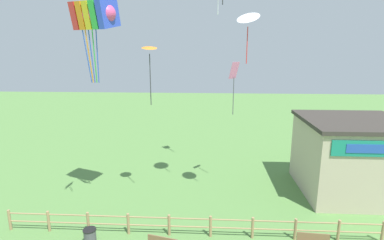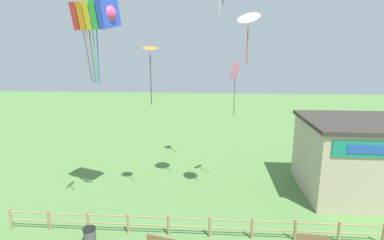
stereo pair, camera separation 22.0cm
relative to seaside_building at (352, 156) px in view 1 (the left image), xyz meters
name	(u,v)px [view 1 (the left image)]	position (x,y,z in m)	size (l,w,h in m)	color
wooden_fence	(190,224)	(-10.13, -5.47, -1.82)	(18.81, 0.14, 1.12)	#9E7F56
seaside_building	(352,156)	(0.00, 0.00, 0.00)	(6.40, 6.15, 4.89)	#B7A88E
trash_bin	(90,237)	(-14.84, -6.46, -2.04)	(0.62, 0.62, 0.83)	#4C4C51
kite_rainbow_parafoil	(95,14)	(-15.15, -2.97, 8.44)	(2.83, 2.31, 4.30)	#E54C8C
kite_orange_delta	(149,52)	(-12.55, -2.13, 6.57)	(1.06, 1.05, 3.32)	orange
kite_pink_diamond	(234,77)	(-7.69, 0.36, 4.99)	(0.72, 0.79, 3.37)	pink
kite_white_delta	(248,18)	(-7.31, -2.68, 8.25)	(1.55, 1.51, 2.68)	white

